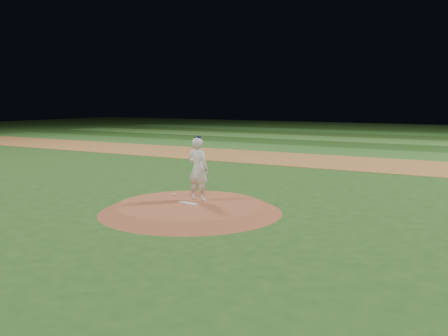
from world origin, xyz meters
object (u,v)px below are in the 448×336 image
(pitcher_on_mound, at_px, (198,169))
(rosin_bag, at_px, (174,195))
(pitchers_mound, at_px, (190,208))
(pitching_rubber, at_px, (188,203))

(pitcher_on_mound, bearing_deg, rosin_bag, 169.25)
(pitchers_mound, height_order, rosin_bag, rosin_bag)
(pitchers_mound, relative_size, rosin_bag, 52.61)
(pitchers_mound, bearing_deg, rosin_bag, 146.83)
(pitchers_mound, distance_m, rosin_bag, 1.44)
(rosin_bag, relative_size, pitcher_on_mound, 0.05)
(pitching_rubber, distance_m, rosin_bag, 1.41)
(rosin_bag, xyz_separation_m, pitcher_on_mound, (1.09, -0.21, 0.96))
(pitching_rubber, relative_size, rosin_bag, 6.60)
(rosin_bag, bearing_deg, pitchers_mound, -33.17)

